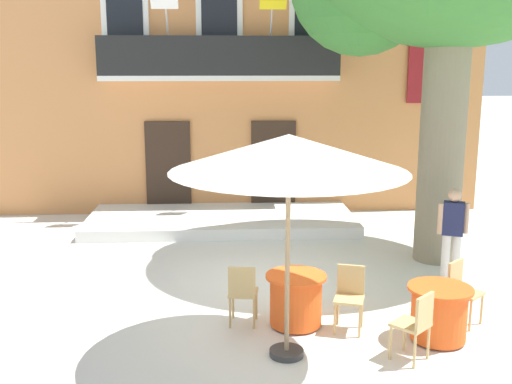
# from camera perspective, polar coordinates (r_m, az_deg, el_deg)

# --- Properties ---
(ground_plane) EXTENTS (120.00, 120.00, 0.00)m
(ground_plane) POSITION_cam_1_polar(r_m,az_deg,el_deg) (10.57, 0.43, -8.37)
(ground_plane) COLOR silver
(building_facade) EXTENTS (13.00, 5.09, 7.50)m
(building_facade) POSITION_cam_1_polar(r_m,az_deg,el_deg) (16.88, -3.39, 12.19)
(building_facade) COLOR #CC844C
(building_facade) RESTS_ON ground
(entrance_step_platform) EXTENTS (6.09, 2.55, 0.25)m
(entrance_step_platform) POSITION_cam_1_polar(r_m,az_deg,el_deg) (14.07, -3.26, -2.67)
(entrance_step_platform) COLOR silver
(entrance_step_platform) RESTS_ON ground
(cafe_table_near_tree) EXTENTS (0.86, 0.86, 0.76)m
(cafe_table_near_tree) POSITION_cam_1_polar(r_m,az_deg,el_deg) (8.76, 3.75, -10.03)
(cafe_table_near_tree) COLOR #EA561E
(cafe_table_near_tree) RESTS_ON ground
(cafe_chair_near_tree_0) EXTENTS (0.45, 0.45, 0.91)m
(cafe_chair_near_tree_0) POSITION_cam_1_polar(r_m,az_deg,el_deg) (8.69, -1.26, -9.23)
(cafe_chair_near_tree_0) COLOR tan
(cafe_chair_near_tree_0) RESTS_ON ground
(cafe_chair_near_tree_1) EXTENTS (0.50, 0.50, 0.91)m
(cafe_chair_near_tree_1) POSITION_cam_1_polar(r_m,az_deg,el_deg) (8.69, 8.79, -9.38)
(cafe_chair_near_tree_1) COLOR tan
(cafe_chair_near_tree_1) RESTS_ON ground
(cafe_table_middle) EXTENTS (0.86, 0.86, 0.76)m
(cafe_table_middle) POSITION_cam_1_polar(r_m,az_deg,el_deg) (8.66, 16.79, -10.82)
(cafe_table_middle) COLOR #EA561E
(cafe_table_middle) RESTS_ON ground
(cafe_chair_middle_0) EXTENTS (0.57, 0.57, 0.91)m
(cafe_chair_middle_0) POSITION_cam_1_polar(r_m,az_deg,el_deg) (7.96, 14.80, -11.70)
(cafe_chair_middle_0) COLOR tan
(cafe_chair_middle_0) RESTS_ON ground
(cafe_chair_middle_1) EXTENTS (0.56, 0.56, 0.91)m
(cafe_chair_middle_1) POSITION_cam_1_polar(r_m,az_deg,el_deg) (9.27, 18.71, -8.52)
(cafe_chair_middle_1) COLOR tan
(cafe_chair_middle_1) RESTS_ON ground
(cafe_umbrella) EXTENTS (2.90, 2.90, 2.85)m
(cafe_umbrella) POSITION_cam_1_polar(r_m,az_deg,el_deg) (7.28, 3.09, 3.58)
(cafe_umbrella) COLOR #997A56
(cafe_umbrella) RESTS_ON ground
(pedestrian_near_entrance) EXTENTS (0.53, 0.33, 1.65)m
(pedestrian_near_entrance) POSITION_cam_1_polar(r_m,az_deg,el_deg) (10.71, 17.96, -3.45)
(pedestrian_near_entrance) COLOR silver
(pedestrian_near_entrance) RESTS_ON ground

